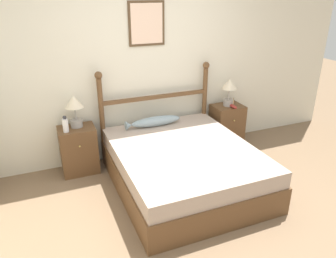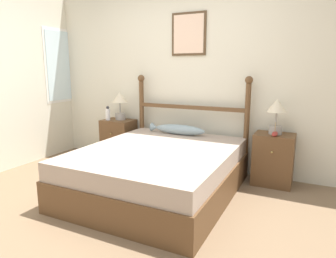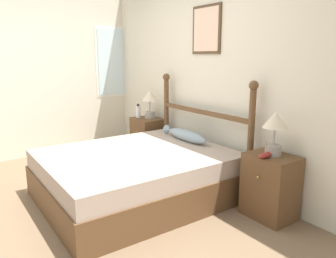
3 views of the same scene
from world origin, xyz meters
The scene contains 11 objects.
ground_plane centered at (0.00, 0.00, 0.00)m, with size 16.00×16.00×0.00m, color #7A6047.
wall_back centered at (0.00, 1.73, 1.28)m, with size 6.40×0.08×2.55m.
bed centered at (0.12, 0.67, 0.25)m, with size 1.59×1.91×0.51m.
headboard centered at (0.12, 1.59, 0.73)m, with size 1.62×0.10×1.28m.
nightstand_left centered at (-0.99, 1.49, 0.31)m, with size 0.45×0.38×0.62m.
nightstand_right centered at (1.23, 1.49, 0.31)m, with size 0.45×0.38×0.62m.
table_lamp_left centered at (-0.98, 1.53, 0.89)m, with size 0.23×0.23×0.41m.
table_lamp_right centered at (1.23, 1.50, 0.89)m, with size 0.23×0.23×0.41m.
bottle centered at (-1.12, 1.42, 0.71)m, with size 0.07×0.07×0.21m.
model_boat centered at (1.24, 1.38, 0.64)m, with size 0.06×0.19×0.16m.
fish_pillow centered at (0.02, 1.41, 0.58)m, with size 0.77×0.14×0.13m.
Camera 1 is at (-1.37, -2.44, 2.23)m, focal length 35.00 mm.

